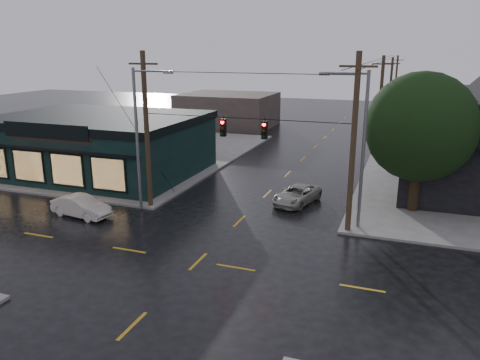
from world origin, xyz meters
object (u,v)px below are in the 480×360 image
(utility_pole_ne, at_px, (347,232))
(sedan_cream, at_px, (81,206))
(utility_pole_nw, at_px, (151,207))
(suv_silver, at_px, (297,195))
(corner_tree, at_px, (421,127))

(utility_pole_ne, bearing_deg, sedan_cream, -169.29)
(utility_pole_nw, bearing_deg, utility_pole_ne, 0.00)
(utility_pole_nw, relative_size, sedan_cream, 2.52)
(suv_silver, bearing_deg, utility_pole_nw, -140.75)
(corner_tree, bearing_deg, sedan_cream, -157.73)
(corner_tree, relative_size, suv_silver, 2.04)
(utility_pole_ne, bearing_deg, utility_pole_nw, 180.00)
(utility_pole_nw, relative_size, suv_silver, 2.34)
(utility_pole_ne, distance_m, suv_silver, 5.75)
(sedan_cream, distance_m, suv_silver, 14.16)
(corner_tree, height_order, utility_pole_ne, corner_tree)
(sedan_cream, xyz_separation_m, suv_silver, (12.21, 7.18, -0.06))
(corner_tree, bearing_deg, suv_silver, -173.28)
(corner_tree, xyz_separation_m, sedan_cream, (-19.67, -8.05, -4.89))
(sedan_cream, bearing_deg, utility_pole_ne, -71.61)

